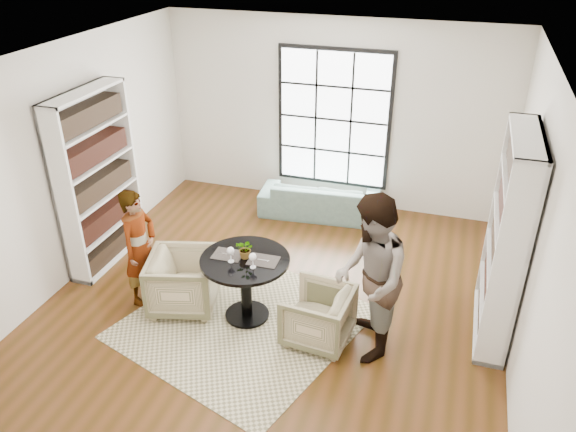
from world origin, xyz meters
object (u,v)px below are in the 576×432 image
(armchair_left, at_px, (184,282))
(flower_centerpiece, at_px, (246,249))
(wine_glass_right, at_px, (253,257))
(person_left, at_px, (140,247))
(person_right, at_px, (370,279))
(sofa, at_px, (320,199))
(pedestal_table, at_px, (246,275))
(armchair_right, at_px, (318,315))
(wine_glass_left, at_px, (231,251))

(armchair_left, relative_size, flower_centerpiece, 3.43)
(wine_glass_right, bearing_deg, person_left, 176.18)
(person_left, bearing_deg, armchair_left, -83.61)
(person_left, relative_size, wine_glass_right, 8.08)
(flower_centerpiece, bearing_deg, person_right, -6.42)
(wine_glass_right, bearing_deg, armchair_left, 173.98)
(sofa, distance_m, flower_centerpiece, 2.87)
(pedestal_table, bearing_deg, armchair_right, -8.71)
(armchair_left, height_order, person_left, person_left)
(armchair_left, bearing_deg, flower_centerpiece, -100.61)
(sofa, distance_m, wine_glass_right, 3.03)
(person_right, bearing_deg, person_left, -107.00)
(sofa, height_order, flower_centerpiece, flower_centerpiece)
(person_right, xyz_separation_m, wine_glass_right, (-1.31, -0.00, 0.01))
(armchair_left, height_order, armchair_right, armchair_left)
(person_left, xyz_separation_m, person_right, (2.81, -0.10, 0.19))
(wine_glass_left, bearing_deg, pedestal_table, 40.20)
(pedestal_table, height_order, sofa, pedestal_table)
(armchair_left, distance_m, wine_glass_right, 1.13)
(person_left, distance_m, wine_glass_right, 1.52)
(armchair_right, height_order, wine_glass_left, wine_glass_left)
(armchair_right, xyz_separation_m, flower_centerpiece, (-0.91, 0.16, 0.61))
(wine_glass_left, distance_m, flower_centerpiece, 0.19)
(person_left, relative_size, person_right, 0.80)
(wine_glass_right, bearing_deg, sofa, 89.87)
(sofa, xyz_separation_m, flower_centerpiece, (-0.16, -2.79, 0.67))
(pedestal_table, distance_m, armchair_right, 0.96)
(sofa, relative_size, wine_glass_right, 10.14)
(armchair_left, relative_size, person_left, 0.53)
(armchair_left, bearing_deg, sofa, -33.93)
(wine_glass_left, bearing_deg, flower_centerpiece, 44.80)
(armchair_right, bearing_deg, armchair_left, -88.22)
(pedestal_table, height_order, person_left, person_left)
(sofa, relative_size, wine_glass_left, 9.91)
(sofa, bearing_deg, person_right, 108.83)
(wine_glass_left, height_order, wine_glass_right, wine_glass_left)
(armchair_right, relative_size, person_right, 0.39)
(pedestal_table, height_order, person_right, person_right)
(sofa, distance_m, armchair_right, 3.04)
(pedestal_table, distance_m, sofa, 2.83)
(armchair_right, height_order, wine_glass_right, wine_glass_right)
(person_right, bearing_deg, sofa, -171.18)
(wine_glass_left, bearing_deg, armchair_left, 174.58)
(person_right, distance_m, wine_glass_right, 1.31)
(armchair_left, xyz_separation_m, wine_glass_right, (0.95, -0.10, 0.59))
(wine_glass_left, bearing_deg, wine_glass_right, -7.45)
(wine_glass_right, distance_m, flower_centerpiece, 0.22)
(armchair_right, distance_m, flower_centerpiece, 1.11)
(pedestal_table, height_order, wine_glass_left, wine_glass_left)
(person_right, height_order, wine_glass_left, person_right)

